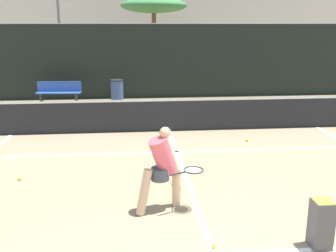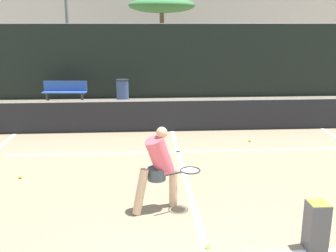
{
  "view_description": "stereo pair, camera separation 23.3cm",
  "coord_description": "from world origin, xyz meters",
  "px_view_note": "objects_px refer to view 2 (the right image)",
  "views": [
    {
      "loc": [
        -1.08,
        -3.22,
        3.09
      ],
      "look_at": [
        -0.32,
        4.82,
        0.95
      ],
      "focal_mm": 42.0,
      "sensor_mm": 36.0,
      "label": 1
    },
    {
      "loc": [
        -0.85,
        -3.24,
        3.09
      ],
      "look_at": [
        -0.32,
        4.82,
        0.95
      ],
      "focal_mm": 42.0,
      "sensor_mm": 36.0,
      "label": 2
    }
  ],
  "objects_px": {
    "player_practicing": "(159,166)",
    "ball_hopper": "(316,225)",
    "parked_car": "(232,71)",
    "courtside_bench": "(65,91)",
    "trash_bin": "(123,91)"
  },
  "relations": [
    {
      "from": "ball_hopper",
      "to": "trash_bin",
      "type": "bearing_deg",
      "value": 106.6
    },
    {
      "from": "courtside_bench",
      "to": "trash_bin",
      "type": "height_order",
      "value": "trash_bin"
    },
    {
      "from": "player_practicing",
      "to": "parked_car",
      "type": "bearing_deg",
      "value": 47.95
    },
    {
      "from": "ball_hopper",
      "to": "parked_car",
      "type": "relative_size",
      "value": 0.16
    },
    {
      "from": "courtside_bench",
      "to": "parked_car",
      "type": "bearing_deg",
      "value": 36.51
    },
    {
      "from": "trash_bin",
      "to": "parked_car",
      "type": "height_order",
      "value": "parked_car"
    },
    {
      "from": "courtside_bench",
      "to": "parked_car",
      "type": "height_order",
      "value": "parked_car"
    },
    {
      "from": "player_practicing",
      "to": "parked_car",
      "type": "distance_m",
      "value": 14.89
    },
    {
      "from": "ball_hopper",
      "to": "courtside_bench",
      "type": "distance_m",
      "value": 11.95
    },
    {
      "from": "player_practicing",
      "to": "ball_hopper",
      "type": "distance_m",
      "value": 2.55
    },
    {
      "from": "player_practicing",
      "to": "trash_bin",
      "type": "bearing_deg",
      "value": 71.68
    },
    {
      "from": "player_practicing",
      "to": "ball_hopper",
      "type": "bearing_deg",
      "value": -57.49
    },
    {
      "from": "player_practicing",
      "to": "parked_car",
      "type": "height_order",
      "value": "parked_car"
    },
    {
      "from": "courtside_bench",
      "to": "trash_bin",
      "type": "bearing_deg",
      "value": 2.23
    },
    {
      "from": "player_practicing",
      "to": "trash_bin",
      "type": "distance_m",
      "value": 9.29
    }
  ]
}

